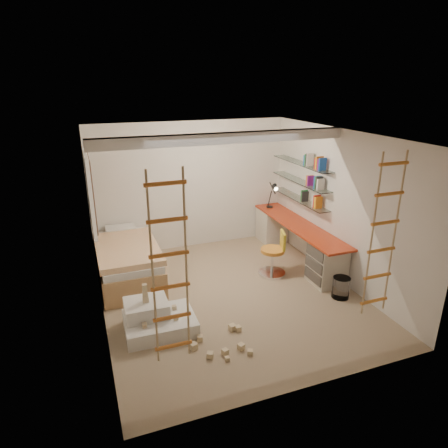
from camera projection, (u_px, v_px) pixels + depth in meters
name	position (u px, v px, depth m)	size (l,w,h in m)	color
floor	(230.00, 295.00, 6.57)	(4.50, 4.50, 0.00)	#988162
ceiling_beam	(224.00, 138.00, 5.97)	(4.00, 0.18, 0.16)	white
window_frame	(90.00, 193.00, 6.72)	(0.06, 1.15, 1.35)	white
window_blind	(92.00, 193.00, 6.73)	(0.02, 1.00, 1.20)	#4C2D1E
rope_ladder_left	(170.00, 271.00, 4.07)	(0.41, 0.04, 2.13)	#C56C21
rope_ladder_right	(383.00, 237.00, 4.95)	(0.41, 0.04, 2.13)	orange
waste_bin	(341.00, 288.00, 6.46)	(0.28, 0.28, 0.35)	white
desk	(297.00, 240.00, 7.75)	(0.56, 2.80, 0.75)	red
shelves	(300.00, 181.00, 7.66)	(0.25, 1.80, 0.71)	white
bed	(127.00, 261.00, 7.05)	(1.02, 2.00, 0.69)	#AD7F51
task_lamp	(274.00, 192.00, 8.33)	(0.14, 0.36, 0.57)	black
swivel_chair	(274.00, 259.00, 7.17)	(0.61, 0.61, 0.83)	orange
play_platform	(156.00, 319.00, 5.62)	(0.99, 0.78, 0.43)	silver
toy_blocks	(196.00, 328.00, 5.39)	(1.33, 1.13, 0.70)	#CCB284
books	(301.00, 173.00, 7.61)	(0.14, 0.64, 0.92)	orange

